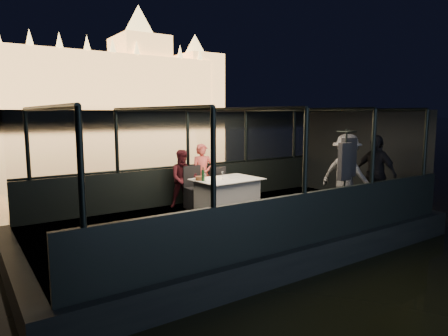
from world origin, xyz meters
TOP-DOWN VIEW (x-y plane):
  - boat_hull at (0.00, 0.00)m, footprint 8.60×4.40m
  - boat_deck at (0.00, 0.00)m, footprint 8.00×4.00m
  - gunwale_port at (0.00, 2.00)m, footprint 8.00×0.08m
  - gunwale_starboard at (0.00, -2.00)m, footprint 8.00×0.08m
  - cabin_glass_port at (0.00, 2.00)m, footprint 8.00×0.02m
  - cabin_glass_starboard at (0.00, -2.00)m, footprint 8.00×0.02m
  - cabin_roof_glass at (0.00, 0.00)m, footprint 8.00×4.00m
  - end_wall_fore at (-4.00, 0.00)m, footprint 0.02×4.00m
  - end_wall_aft at (4.00, 0.00)m, footprint 0.02×4.00m
  - canopy_ribs at (0.00, 0.00)m, footprint 8.00×4.00m
  - dining_table_central at (0.23, 0.61)m, footprint 1.52×1.15m
  - chair_port_left at (-0.16, 1.33)m, footprint 0.47×0.47m
  - chair_port_right at (0.46, 1.16)m, footprint 0.45×0.45m
  - coat_stand at (1.70, -1.45)m, footprint 0.56×0.46m
  - person_woman_coral at (0.15, 1.56)m, footprint 0.63×0.52m
  - person_man_maroon at (-0.37, 1.56)m, footprint 0.78×0.68m
  - passenger_stripe at (2.36, -0.95)m, footprint 0.90×1.27m
  - passenger_dark at (2.94, -1.26)m, footprint 0.46×1.05m
  - wine_bottle at (-0.37, 0.65)m, footprint 0.08×0.08m
  - bread_basket at (-0.37, 0.78)m, footprint 0.27×0.27m
  - amber_candle at (0.03, 0.85)m, footprint 0.08×0.08m
  - plate_near at (0.41, 0.64)m, footprint 0.31×0.31m
  - plate_far at (-0.37, 0.94)m, footprint 0.30×0.30m
  - wine_glass_white at (-0.37, 0.57)m, footprint 0.08×0.08m
  - wine_glass_red at (0.18, 1.03)m, footprint 0.08×0.08m
  - wine_glass_empty at (0.11, 0.62)m, footprint 0.06×0.06m

SIDE VIEW (x-z plane):
  - boat_hull at x=0.00m, z-range -0.50..0.50m
  - boat_deck at x=0.00m, z-range 0.46..0.50m
  - dining_table_central at x=0.23m, z-range 0.50..1.27m
  - gunwale_port at x=0.00m, z-range 0.50..1.40m
  - gunwale_starboard at x=0.00m, z-range 0.50..1.40m
  - chair_port_left at x=-0.16m, z-range 0.46..1.44m
  - chair_port_right at x=0.46m, z-range 0.49..1.41m
  - person_woman_coral at x=0.15m, z-range 0.50..2.00m
  - person_man_maroon at x=-0.37m, z-range 0.56..1.94m
  - plate_near at x=0.41m, z-range 1.27..1.28m
  - plate_far at x=-0.37m, z-range 1.27..1.28m
  - bread_basket at x=-0.37m, z-range 1.26..1.35m
  - amber_candle at x=0.03m, z-range 1.26..1.35m
  - passenger_stripe at x=2.36m, z-range 0.46..2.24m
  - passenger_dark at x=2.94m, z-range 0.47..2.23m
  - wine_glass_white at x=-0.37m, z-range 1.27..1.45m
  - wine_glass_red at x=0.18m, z-range 1.26..1.46m
  - wine_glass_empty at x=0.11m, z-range 1.27..1.45m
  - coat_stand at x=1.70m, z-range 0.44..2.36m
  - wine_bottle at x=-0.37m, z-range 1.26..1.57m
  - end_wall_fore at x=-4.00m, z-range 0.50..2.80m
  - end_wall_aft at x=4.00m, z-range 0.50..2.80m
  - canopy_ribs at x=0.00m, z-range 0.50..2.80m
  - cabin_glass_port at x=0.00m, z-range 1.40..2.80m
  - cabin_glass_starboard at x=0.00m, z-range 1.40..2.80m
  - cabin_roof_glass at x=0.00m, z-range 2.79..2.81m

